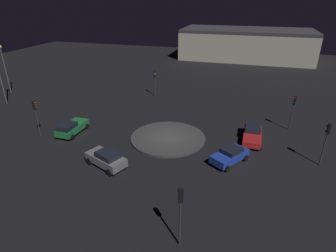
% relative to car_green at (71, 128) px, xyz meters
% --- Properties ---
extents(ground_plane, '(114.72, 114.72, 0.00)m').
position_rel_car_green_xyz_m(ground_plane, '(-10.82, -1.94, -0.80)').
color(ground_plane, black).
extents(roundabout_island, '(8.18, 8.18, 0.22)m').
position_rel_car_green_xyz_m(roundabout_island, '(-10.82, -1.94, -0.69)').
color(roundabout_island, '#383838').
rests_on(roundabout_island, ground_plane).
extents(car_green, '(2.06, 4.08, 1.55)m').
position_rel_car_green_xyz_m(car_green, '(0.00, 0.00, 0.00)').
color(car_green, '#1E7238').
rests_on(car_green, ground_plane).
extents(car_grey, '(4.34, 3.17, 1.59)m').
position_rel_car_green_xyz_m(car_grey, '(-6.96, 4.84, 0.03)').
color(car_grey, slate).
rests_on(car_grey, ground_plane).
extents(car_red, '(2.10, 4.60, 1.43)m').
position_rel_car_green_xyz_m(car_red, '(-19.66, -4.18, -0.04)').
color(car_red, red).
rests_on(car_red, ground_plane).
extents(car_blue, '(3.55, 4.17, 1.43)m').
position_rel_car_green_xyz_m(car_blue, '(-17.72, 0.92, -0.05)').
color(car_blue, '#1E38A5').
rests_on(car_blue, ground_plane).
extents(traffic_light_east, '(0.38, 0.34, 4.16)m').
position_rel_car_green_xyz_m(traffic_light_east, '(3.00, 1.50, 2.16)').
color(traffic_light_east, '#2D2D2D').
rests_on(traffic_light_east, ground_plane).
extents(traffic_light_north, '(0.36, 0.39, 4.35)m').
position_rel_car_green_xyz_m(traffic_light_north, '(-15.57, 11.61, 2.29)').
color(traffic_light_north, '#2D2D2D').
rests_on(traffic_light_north, ground_plane).
extents(traffic_light_west, '(0.36, 0.31, 4.19)m').
position_rel_car_green_xyz_m(traffic_light_west, '(-25.77, -0.91, 2.18)').
color(traffic_light_west, '#2D2D2D').
rests_on(traffic_light_west, ground_plane).
extents(traffic_light_southeast, '(0.36, 0.39, 3.99)m').
position_rel_car_green_xyz_m(traffic_light_southeast, '(-4.86, -15.12, 2.05)').
color(traffic_light_southeast, '#2D2D2D').
rests_on(traffic_light_southeast, ground_plane).
extents(traffic_light_southwest, '(0.39, 0.37, 4.13)m').
position_rel_car_green_xyz_m(traffic_light_southwest, '(-23.73, -8.06, 2.15)').
color(traffic_light_southwest, '#2D2D2D').
rests_on(traffic_light_southwest, ground_plane).
extents(streetlamp_east_near, '(0.55, 0.55, 7.49)m').
position_rel_car_green_xyz_m(streetlamp_east_near, '(18.18, -10.19, 4.29)').
color(streetlamp_east_near, '#4C4C51').
rests_on(streetlamp_east_near, ground_plane).
extents(store_building, '(30.67, 14.19, 7.02)m').
position_rel_car_green_xyz_m(store_building, '(-16.98, -48.57, 2.71)').
color(store_building, '#ADA893').
rests_on(store_building, ground_plane).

